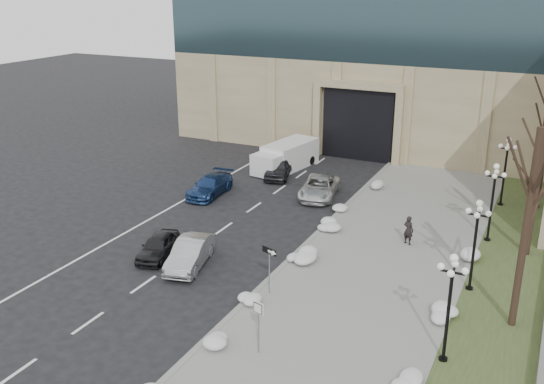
{
  "coord_description": "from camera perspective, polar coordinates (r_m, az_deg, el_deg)",
  "views": [
    {
      "loc": [
        11.15,
        -15.5,
        14.54
      ],
      "look_at": [
        -2.45,
        12.45,
        3.5
      ],
      "focal_mm": 40.0,
      "sensor_mm": 36.0,
      "label": 1
    }
  ],
  "objects": [
    {
      "name": "keep_sign",
      "position": [
        24.61,
        -1.3,
        -11.64
      ],
      "size": [
        0.52,
        0.18,
        2.44
      ],
      "rotation": [
        0.0,
        0.0,
        -0.26
      ],
      "color": "slate",
      "rests_on": "ground"
    },
    {
      "name": "snow_clump_c",
      "position": [
        28.9,
        -1.94,
        -9.98
      ],
      "size": [
        1.1,
        1.6,
        0.36
      ],
      "primitive_type": "ellipsoid",
      "color": "silver",
      "rests_on": "sidewalk"
    },
    {
      "name": "snow_clump_d",
      "position": [
        32.91,
        2.67,
        -6.11
      ],
      "size": [
        1.1,
        1.6,
        0.36
      ],
      "primitive_type": "ellipsoid",
      "color": "silver",
      "rests_on": "sidewalk"
    },
    {
      "name": "snow_clump_b",
      "position": [
        25.97,
        -6.02,
        -13.82
      ],
      "size": [
        1.1,
        1.6,
        0.36
      ],
      "primitive_type": "ellipsoid",
      "color": "silver",
      "rests_on": "sidewalk"
    },
    {
      "name": "lamppost_b",
      "position": [
        30.39,
        18.64,
        -3.7
      ],
      "size": [
        1.18,
        1.18,
        4.76
      ],
      "color": "black",
      "rests_on": "ground"
    },
    {
      "name": "car_d",
      "position": [
        42.45,
        4.48,
        0.46
      ],
      "size": [
        3.19,
        5.35,
        1.39
      ],
      "primitive_type": "imported",
      "rotation": [
        0.0,
        0.0,
        0.18
      ],
      "color": "silver",
      "rests_on": "ground"
    },
    {
      "name": "curb",
      "position": [
        35.03,
        3.26,
        -4.88
      ],
      "size": [
        0.3,
        40.0,
        0.14
      ],
      "primitive_type": "cube",
      "color": "gray",
      "rests_on": "ground"
    },
    {
      "name": "box_truck",
      "position": [
        48.48,
        1.31,
        3.34
      ],
      "size": [
        3.3,
        6.83,
        2.08
      ],
      "rotation": [
        0.0,
        0.0,
        -0.17
      ],
      "color": "silver",
      "rests_on": "ground"
    },
    {
      "name": "snow_clump_e",
      "position": [
        36.88,
        5.55,
        -3.26
      ],
      "size": [
        1.1,
        1.6,
        0.36
      ],
      "primitive_type": "ellipsoid",
      "color": "silver",
      "rests_on": "sidewalk"
    },
    {
      "name": "one_way_sign",
      "position": [
        28.68,
        -0.05,
        -6.2
      ],
      "size": [
        0.92,
        0.46,
        2.52
      ],
      "rotation": [
        0.0,
        0.0,
        -0.33
      ],
      "color": "slate",
      "rests_on": "ground"
    },
    {
      "name": "snow_clump_j",
      "position": [
        34.37,
        17.52,
        -5.89
      ],
      "size": [
        1.1,
        1.6,
        0.36
      ],
      "primitive_type": "ellipsoid",
      "color": "silver",
      "rests_on": "sidewalk"
    },
    {
      "name": "sidewalk",
      "position": [
        33.74,
        10.36,
        -6.21
      ],
      "size": [
        9.0,
        40.0,
        0.12
      ],
      "primitive_type": "cube",
      "color": "gray",
      "rests_on": "ground"
    },
    {
      "name": "snow_clump_i",
      "position": [
        28.73,
        15.76,
        -10.98
      ],
      "size": [
        1.1,
        1.6,
        0.36
      ],
      "primitive_type": "ellipsoid",
      "color": "silver",
      "rests_on": "sidewalk"
    },
    {
      "name": "car_c",
      "position": [
        42.87,
        -5.87,
        0.58
      ],
      "size": [
        2.19,
        4.79,
        1.36
      ],
      "primitive_type": "imported",
      "rotation": [
        0.0,
        0.0,
        0.06
      ],
      "color": "navy",
      "rests_on": "ground"
    },
    {
      "name": "car_b",
      "position": [
        32.54,
        -7.72,
        -5.76
      ],
      "size": [
        2.55,
        4.63,
        1.45
      ],
      "primitive_type": "imported",
      "rotation": [
        0.0,
        0.0,
        0.24
      ],
      "color": "#999CA0",
      "rests_on": "ground"
    },
    {
      "name": "snow_clump_g",
      "position": [
        44.87,
        9.77,
        0.76
      ],
      "size": [
        1.1,
        1.6,
        0.36
      ],
      "primitive_type": "ellipsoid",
      "color": "silver",
      "rests_on": "sidewalk"
    },
    {
      "name": "lamppost_a",
      "position": [
        24.53,
        16.43,
        -9.19
      ],
      "size": [
        1.18,
        1.18,
        4.76
      ],
      "color": "black",
      "rests_on": "ground"
    },
    {
      "name": "pedestrian",
      "position": [
        35.36,
        12.72,
        -3.52
      ],
      "size": [
        0.73,
        0.6,
        1.71
      ],
      "primitive_type": "imported",
      "rotation": [
        0.0,
        0.0,
        2.8
      ],
      "color": "black",
      "rests_on": "sidewalk"
    },
    {
      "name": "grass_strip",
      "position": [
        32.88,
        21.39,
        -8.06
      ],
      "size": [
        4.0,
        40.0,
        0.1
      ],
      "primitive_type": "cube",
      "color": "#364522",
      "rests_on": "ground"
    },
    {
      "name": "car_a",
      "position": [
        33.91,
        -10.67,
        -5.02
      ],
      "size": [
        2.34,
        3.97,
        1.27
      ],
      "primitive_type": "imported",
      "rotation": [
        0.0,
        0.0,
        0.24
      ],
      "color": "black",
      "rests_on": "ground"
    },
    {
      "name": "lamppost_c",
      "position": [
        36.47,
        20.11,
        -0.01
      ],
      "size": [
        1.18,
        1.18,
        4.76
      ],
      "color": "black",
      "rests_on": "ground"
    },
    {
      "name": "lamppost_d",
      "position": [
        42.67,
        21.15,
        2.62
      ],
      "size": [
        1.18,
        1.18,
        4.76
      ],
      "color": "black",
      "rests_on": "ground"
    },
    {
      "name": "car_e",
      "position": [
        46.57,
        0.66,
        2.32
      ],
      "size": [
        2.76,
        4.64,
        1.48
      ],
      "primitive_type": "imported",
      "rotation": [
        0.0,
        0.0,
        0.25
      ],
      "color": "#2C2C31",
      "rests_on": "ground"
    },
    {
      "name": "snow_clump_f",
      "position": [
        40.06,
        7.05,
        -1.42
      ],
      "size": [
        1.1,
        1.6,
        0.36
      ],
      "primitive_type": "ellipsoid",
      "color": "silver",
      "rests_on": "sidewalk"
    },
    {
      "name": "tree_near",
      "position": [
        26.95,
        23.11,
        -0.94
      ],
      "size": [
        3.2,
        3.2,
        9.0
      ],
      "color": "black",
      "rests_on": "ground"
    },
    {
      "name": "tree_mid",
      "position": [
        34.7,
        23.96,
        2.74
      ],
      "size": [
        3.2,
        3.2,
        8.5
      ],
      "color": "black",
      "rests_on": "ground"
    }
  ]
}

